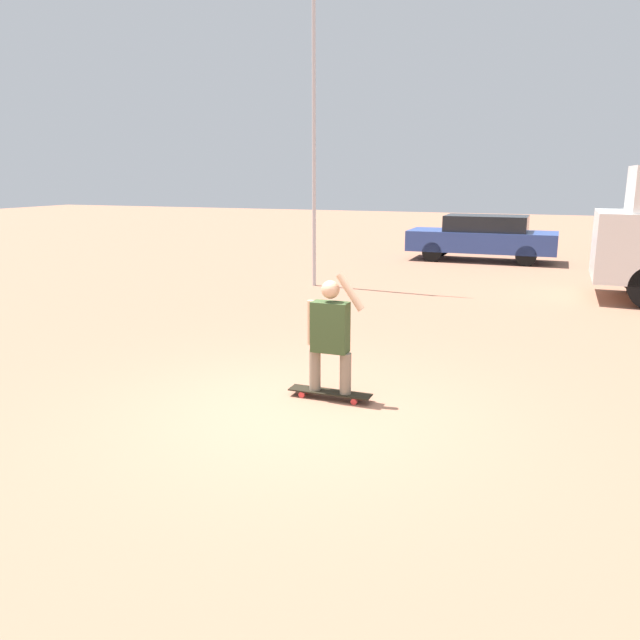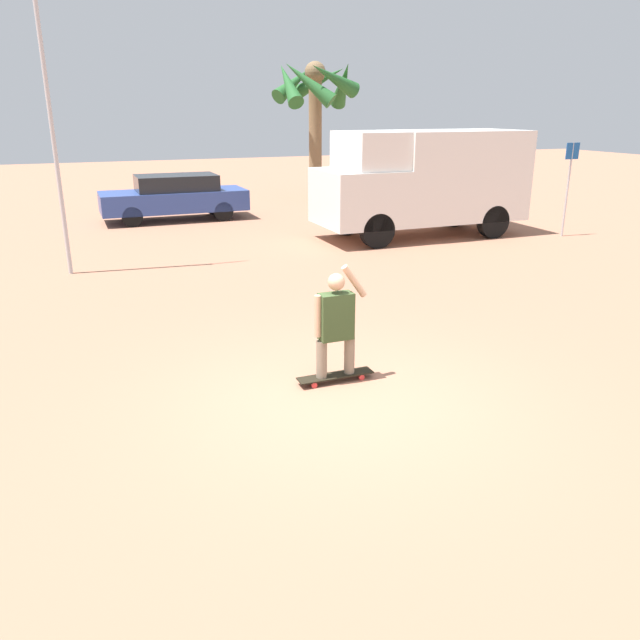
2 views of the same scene
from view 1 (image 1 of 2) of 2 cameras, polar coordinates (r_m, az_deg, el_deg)
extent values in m
plane|color=#A36B51|center=(7.29, -1.61, -8.56)|extent=(80.00, 80.00, 0.00)
cube|color=black|center=(7.73, 0.92, -6.60)|extent=(1.04, 0.22, 0.02)
cylinder|color=red|center=(7.78, -1.68, -6.84)|extent=(0.08, 0.03, 0.08)
cylinder|color=red|center=(7.94, -1.17, -6.42)|extent=(0.08, 0.03, 0.08)
cylinder|color=red|center=(7.56, 3.12, -7.46)|extent=(0.08, 0.03, 0.08)
cylinder|color=red|center=(7.72, 3.54, -7.01)|extent=(0.08, 0.03, 0.08)
cylinder|color=gray|center=(7.71, -0.46, -4.59)|extent=(0.14, 0.14, 0.51)
cylinder|color=gray|center=(7.58, 2.34, -4.91)|extent=(0.14, 0.14, 0.51)
cube|color=#384C28|center=(7.49, 0.94, -0.65)|extent=(0.44, 0.22, 0.62)
sphere|color=tan|center=(7.39, 0.96, 2.80)|extent=(0.22, 0.22, 0.22)
cylinder|color=tan|center=(7.57, -0.84, -0.24)|extent=(0.09, 0.09, 0.55)
cylinder|color=tan|center=(7.31, 2.80, 2.57)|extent=(0.36, 0.09, 0.46)
cylinder|color=black|center=(16.38, 27.25, 3.82)|extent=(0.91, 0.28, 0.91)
cube|color=black|center=(15.26, 26.16, 7.24)|extent=(0.04, 1.89, 0.73)
cylinder|color=black|center=(20.21, 10.23, 6.16)|extent=(0.62, 0.22, 0.62)
cylinder|color=black|center=(21.69, 10.99, 6.59)|extent=(0.62, 0.22, 0.62)
cylinder|color=black|center=(19.88, 18.33, 5.59)|extent=(0.62, 0.22, 0.62)
cylinder|color=black|center=(21.38, 18.54, 6.06)|extent=(0.62, 0.22, 0.62)
cube|color=#2D4793|center=(20.71, 14.55, 7.00)|extent=(4.58, 1.73, 0.64)
cube|color=black|center=(20.65, 14.96, 8.54)|extent=(2.52, 1.52, 0.50)
cylinder|color=#B7B7BC|center=(15.41, -0.56, 17.86)|extent=(0.09, 0.09, 7.93)
camera|label=2|loc=(5.56, -72.59, 11.82)|focal=35.00mm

